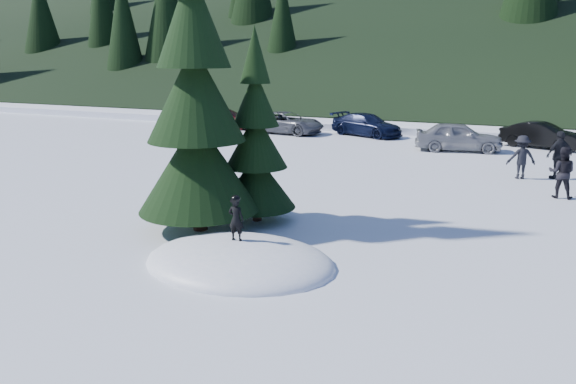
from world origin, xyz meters
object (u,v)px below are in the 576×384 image
at_px(adult_0, 562,172).
at_px(adult_2, 521,157).
at_px(child_skier, 236,219).
at_px(car_3, 367,125).
at_px(car_4, 458,137).
at_px(adult_1, 559,155).
at_px(car_2, 286,123).
at_px(car_5, 542,135).
at_px(car_1, 225,119).
at_px(spruce_short, 256,148).
at_px(spruce_tall, 196,106).
at_px(car_0, 188,115).

distance_m(adult_0, adult_2, 2.94).
bearing_deg(adult_0, child_skier, 57.53).
relative_size(car_3, car_4, 1.07).
height_order(adult_0, car_4, adult_0).
distance_m(adult_1, car_2, 16.38).
distance_m(car_3, car_5, 9.32).
bearing_deg(car_1, car_2, -107.91).
bearing_deg(adult_2, car_2, -50.90).
xyz_separation_m(spruce_short, adult_2, (6.61, 9.04, -1.28)).
relative_size(child_skier, adult_2, 0.60).
xyz_separation_m(spruce_tall, adult_1, (8.91, 10.95, -2.40)).
height_order(car_0, car_2, car_2).
bearing_deg(car_1, car_3, -100.54).
bearing_deg(adult_0, car_3, -45.19).
distance_m(adult_1, car_3, 12.94).
xyz_separation_m(spruce_short, car_5, (7.28, 17.25, -1.46)).
relative_size(car_1, car_3, 0.87).
xyz_separation_m(adult_0, car_2, (-14.66, 10.49, -0.21)).
bearing_deg(car_2, child_skier, -153.53).
bearing_deg(adult_1, car_2, -65.13).
height_order(adult_2, car_2, adult_2).
relative_size(child_skier, adult_1, 0.54).
relative_size(adult_0, car_0, 0.48).
xyz_separation_m(child_skier, car_3, (-3.05, 20.85, -0.33)).
xyz_separation_m(adult_0, car_4, (-4.37, 8.20, -0.15)).
height_order(spruce_tall, adult_1, spruce_tall).
xyz_separation_m(adult_0, car_1, (-19.02, 10.70, -0.22)).
height_order(adult_0, car_2, adult_0).
relative_size(spruce_tall, car_0, 2.40).
bearing_deg(adult_2, car_3, -65.94).
bearing_deg(car_4, car_0, 66.73).
height_order(spruce_tall, spruce_short, spruce_tall).
bearing_deg(adult_1, car_5, -123.78).
bearing_deg(spruce_short, adult_0, 38.92).
height_order(child_skier, car_4, child_skier).
bearing_deg(adult_2, car_1, -44.90).
xyz_separation_m(spruce_short, car_2, (-6.73, 16.90, -1.46)).
xyz_separation_m(adult_0, car_0, (-22.64, 12.00, -0.24)).
height_order(car_0, car_3, car_3).
bearing_deg(spruce_short, car_5, 67.13).
bearing_deg(car_1, car_0, 55.11).
distance_m(adult_2, car_2, 15.48).
height_order(car_1, car_5, car_5).
bearing_deg(car_0, car_3, -90.71).
bearing_deg(car_1, adult_1, -126.86).
bearing_deg(spruce_tall, child_skier, -38.49).
xyz_separation_m(adult_1, car_0, (-22.62, 8.86, -0.31)).
bearing_deg(car_5, adult_2, -166.57).
bearing_deg(car_1, spruce_tall, -166.56).
bearing_deg(car_0, car_2, -98.85).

